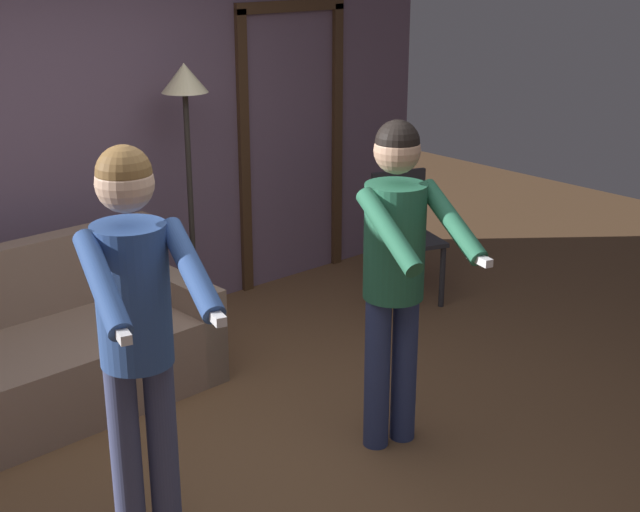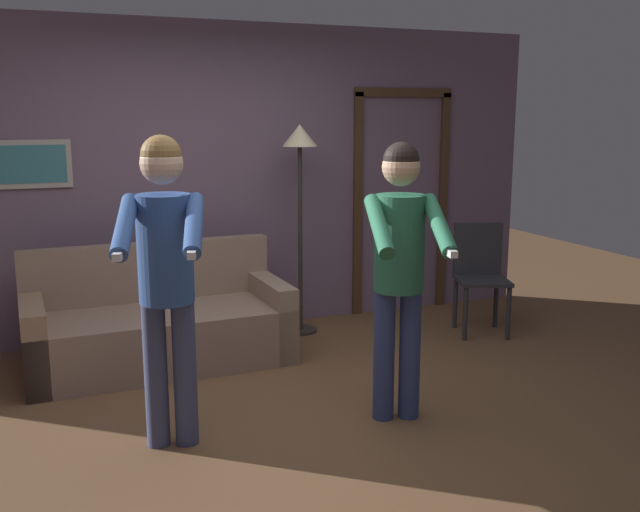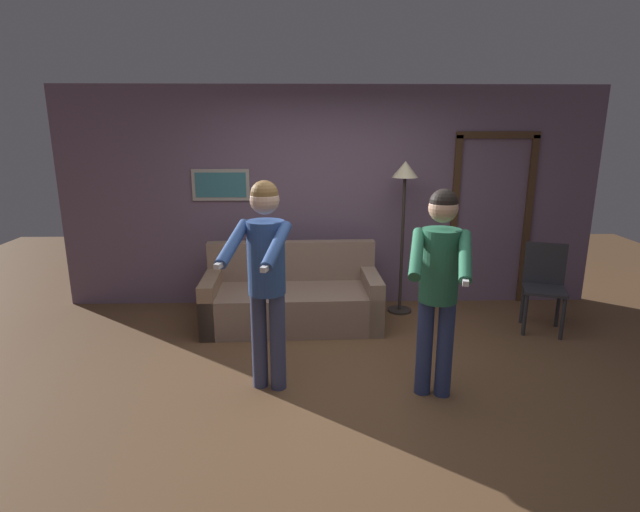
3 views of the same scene
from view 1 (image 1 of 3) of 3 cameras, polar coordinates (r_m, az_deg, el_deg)
name	(u,v)px [view 1 (image 1 of 3)]	position (r m, az deg, el deg)	size (l,w,h in m)	color
ground_plane	(254,479)	(4.47, -4.22, -14.02)	(12.00, 12.00, 0.00)	brown
back_wall_assembly	(42,146)	(5.68, -17.37, 6.74)	(6.40, 0.10, 2.60)	slate
couch	(39,361)	(5.18, -17.54, -6.45)	(1.92, 0.91, 0.87)	gray
torchiere_lamp	(186,118)	(5.70, -8.55, 8.70)	(0.29, 0.29, 1.77)	#332D28
person_standing_left	(135,313)	(3.64, -11.73, -3.61)	(0.55, 0.74, 1.74)	#3E456C
person_standing_right	(396,258)	(4.32, 4.89, -0.10)	(0.54, 0.71, 1.69)	navy
dining_chair_distant	(404,229)	(6.41, 5.37, 1.76)	(0.53, 0.53, 0.93)	#2D2D33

